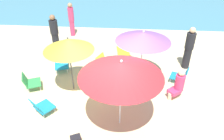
{
  "coord_description": "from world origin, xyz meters",
  "views": [
    {
      "loc": [
        0.49,
        -4.92,
        4.47
      ],
      "look_at": [
        0.02,
        0.88,
        0.7
      ],
      "focal_mm": 34.93,
      "sensor_mm": 36.0,
      "label": 1
    }
  ],
  "objects_px": {
    "person_a": "(178,84)",
    "beach_chair_a": "(61,63)",
    "beach_chair_f": "(41,107)",
    "person_c": "(71,19)",
    "umbrella_purple": "(143,37)",
    "beach_chair_b": "(105,63)",
    "person_b": "(189,48)",
    "beach_chair_c": "(125,54)",
    "umbrella_yellow": "(68,45)",
    "beach_chair_e": "(181,76)",
    "umbrella_red": "(121,69)",
    "person_d": "(55,35)",
    "beach_chair_d": "(30,82)"
  },
  "relations": [
    {
      "from": "umbrella_red",
      "to": "beach_chair_d",
      "type": "height_order",
      "value": "umbrella_red"
    },
    {
      "from": "beach_chair_f",
      "to": "person_d",
      "type": "height_order",
      "value": "person_d"
    },
    {
      "from": "umbrella_yellow",
      "to": "person_a",
      "type": "height_order",
      "value": "umbrella_yellow"
    },
    {
      "from": "beach_chair_b",
      "to": "beach_chair_d",
      "type": "bearing_deg",
      "value": -126.96
    },
    {
      "from": "umbrella_red",
      "to": "person_d",
      "type": "height_order",
      "value": "umbrella_red"
    },
    {
      "from": "umbrella_purple",
      "to": "beach_chair_c",
      "type": "relative_size",
      "value": 2.59
    },
    {
      "from": "umbrella_yellow",
      "to": "beach_chair_e",
      "type": "distance_m",
      "value": 3.89
    },
    {
      "from": "beach_chair_f",
      "to": "person_b",
      "type": "bearing_deg",
      "value": -19.59
    },
    {
      "from": "umbrella_red",
      "to": "beach_chair_c",
      "type": "bearing_deg",
      "value": 89.63
    },
    {
      "from": "beach_chair_e",
      "to": "person_d",
      "type": "relative_size",
      "value": 0.4
    },
    {
      "from": "umbrella_purple",
      "to": "person_c",
      "type": "height_order",
      "value": "umbrella_purple"
    },
    {
      "from": "beach_chair_b",
      "to": "beach_chair_c",
      "type": "xyz_separation_m",
      "value": [
        0.72,
        0.76,
        -0.0
      ]
    },
    {
      "from": "beach_chair_a",
      "to": "beach_chair_e",
      "type": "bearing_deg",
      "value": 65.94
    },
    {
      "from": "person_a",
      "to": "beach_chair_f",
      "type": "bearing_deg",
      "value": -21.14
    },
    {
      "from": "beach_chair_b",
      "to": "person_b",
      "type": "bearing_deg",
      "value": 32.93
    },
    {
      "from": "person_c",
      "to": "person_d",
      "type": "height_order",
      "value": "person_d"
    },
    {
      "from": "umbrella_yellow",
      "to": "beach_chair_f",
      "type": "distance_m",
      "value": 1.94
    },
    {
      "from": "beach_chair_e",
      "to": "person_b",
      "type": "relative_size",
      "value": 0.42
    },
    {
      "from": "beach_chair_a",
      "to": "person_d",
      "type": "relative_size",
      "value": 0.42
    },
    {
      "from": "beach_chair_c",
      "to": "person_d",
      "type": "xyz_separation_m",
      "value": [
        -2.87,
        0.42,
        0.54
      ]
    },
    {
      "from": "beach_chair_c",
      "to": "beach_chair_f",
      "type": "distance_m",
      "value": 3.89
    },
    {
      "from": "beach_chair_f",
      "to": "person_c",
      "type": "distance_m",
      "value": 5.58
    },
    {
      "from": "umbrella_red",
      "to": "umbrella_yellow",
      "type": "height_order",
      "value": "umbrella_red"
    },
    {
      "from": "umbrella_red",
      "to": "umbrella_yellow",
      "type": "distance_m",
      "value": 2.15
    },
    {
      "from": "beach_chair_c",
      "to": "beach_chair_f",
      "type": "relative_size",
      "value": 0.97
    },
    {
      "from": "beach_chair_b",
      "to": "beach_chair_c",
      "type": "relative_size",
      "value": 1.04
    },
    {
      "from": "umbrella_red",
      "to": "person_b",
      "type": "relative_size",
      "value": 1.26
    },
    {
      "from": "beach_chair_c",
      "to": "beach_chair_e",
      "type": "xyz_separation_m",
      "value": [
        1.96,
        -1.27,
        -0.05
      ]
    },
    {
      "from": "beach_chair_a",
      "to": "beach_chair_e",
      "type": "relative_size",
      "value": 1.04
    },
    {
      "from": "umbrella_purple",
      "to": "beach_chair_d",
      "type": "height_order",
      "value": "umbrella_purple"
    },
    {
      "from": "person_b",
      "to": "umbrella_red",
      "type": "bearing_deg",
      "value": 3.59
    },
    {
      "from": "beach_chair_c",
      "to": "umbrella_yellow",
      "type": "bearing_deg",
      "value": -71.04
    },
    {
      "from": "person_a",
      "to": "person_c",
      "type": "xyz_separation_m",
      "value": [
        -4.37,
        4.41,
        0.34
      ]
    },
    {
      "from": "beach_chair_b",
      "to": "beach_chair_f",
      "type": "height_order",
      "value": "beach_chair_b"
    },
    {
      "from": "umbrella_yellow",
      "to": "person_c",
      "type": "distance_m",
      "value": 4.47
    },
    {
      "from": "umbrella_purple",
      "to": "beach_chair_f",
      "type": "relative_size",
      "value": 2.51
    },
    {
      "from": "beach_chair_b",
      "to": "person_a",
      "type": "bearing_deg",
      "value": -4.44
    },
    {
      "from": "umbrella_yellow",
      "to": "beach_chair_d",
      "type": "bearing_deg",
      "value": -174.24
    },
    {
      "from": "beach_chair_c",
      "to": "umbrella_purple",
      "type": "bearing_deg",
      "value": -6.05
    },
    {
      "from": "beach_chair_c",
      "to": "beach_chair_d",
      "type": "height_order",
      "value": "beach_chair_c"
    },
    {
      "from": "umbrella_yellow",
      "to": "beach_chair_a",
      "type": "bearing_deg",
      "value": 121.82
    },
    {
      "from": "beach_chair_b",
      "to": "beach_chair_d",
      "type": "xyz_separation_m",
      "value": [
        -2.31,
        -1.3,
        -0.03
      ]
    },
    {
      "from": "beach_chair_f",
      "to": "person_d",
      "type": "xyz_separation_m",
      "value": [
        -0.62,
        3.59,
        0.58
      ]
    },
    {
      "from": "beach_chair_d",
      "to": "person_d",
      "type": "relative_size",
      "value": 0.41
    },
    {
      "from": "beach_chair_c",
      "to": "beach_chair_e",
      "type": "relative_size",
      "value": 1.06
    },
    {
      "from": "beach_chair_e",
      "to": "person_a",
      "type": "height_order",
      "value": "person_a"
    },
    {
      "from": "umbrella_purple",
      "to": "beach_chair_b",
      "type": "relative_size",
      "value": 2.48
    },
    {
      "from": "beach_chair_a",
      "to": "umbrella_red",
      "type": "bearing_deg",
      "value": 24.58
    },
    {
      "from": "person_a",
      "to": "beach_chair_a",
      "type": "bearing_deg",
      "value": -54.23
    },
    {
      "from": "beach_chair_b",
      "to": "person_c",
      "type": "relative_size",
      "value": 0.46
    }
  ]
}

